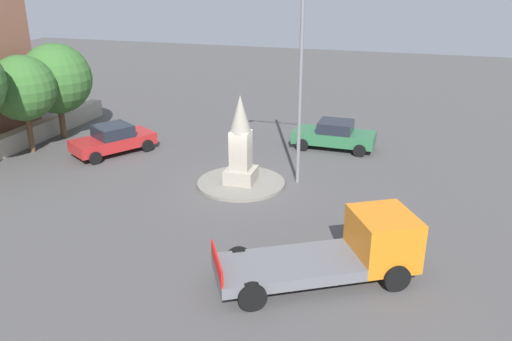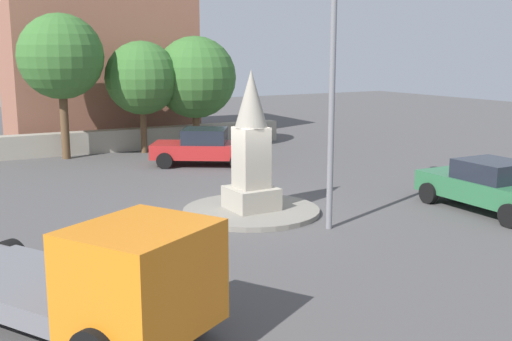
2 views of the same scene
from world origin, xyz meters
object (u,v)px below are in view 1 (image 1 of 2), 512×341
Objects in this scene: car_red_approaching at (113,139)px; truck_orange_parked_left at (346,250)px; streetlamp at (301,67)px; tree_far_corner at (23,88)px; car_green_near_island at (334,135)px; tree_near_wall at (56,79)px; monument at (241,144)px.

truck_orange_parked_left reaches higher than car_red_approaching.
streetlamp is 1.94× the size of car_red_approaching.
tree_far_corner reaches higher than truck_orange_parked_left.
streetlamp is at bearing -67.00° from truck_orange_parked_left.
car_green_near_island is (-10.84, -3.92, 0.00)m from car_red_approaching.
tree_near_wall is (4.08, -1.54, 2.60)m from car_red_approaching.
car_green_near_island is at bearing -118.03° from monument.
car_red_approaching is 11.53m from car_green_near_island.
truck_orange_parked_left reaches higher than car_green_near_island.
car_red_approaching is 5.06m from tree_far_corner.
tree_far_corner reaches higher than car_red_approaching.
car_green_near_island is at bearing -79.99° from truck_orange_parked_left.
streetlamp reaches higher than tree_near_wall.
streetlamp is 10.97m from car_red_approaching.
monument is at bearing 174.51° from tree_far_corner.
monument is at bearing 164.14° from car_red_approaching.
streetlamp reaches higher than monument.
tree_near_wall is (14.93, 2.38, 2.60)m from car_green_near_island.
tree_far_corner is at bearing 13.74° from car_red_approaching.
car_green_near_island is 12.46m from truck_orange_parked_left.
monument is at bearing 162.44° from tree_near_wall.
car_red_approaching is 0.89× the size of tree_far_corner.
truck_orange_parked_left is 1.27× the size of tree_far_corner.
tree_far_corner is at bearing -23.03° from truck_orange_parked_left.
truck_orange_parked_left is at bearing 156.97° from tree_far_corner.
truck_orange_parked_left is at bearing 113.00° from streetlamp.
streetlamp is 1.72× the size of tree_far_corner.
tree_near_wall is at bearing -10.89° from streetlamp.
tree_near_wall is at bearing -30.03° from truck_orange_parked_left.
tree_far_corner is (11.80, -1.13, 1.46)m from monument.
car_green_near_island is 0.82× the size of tree_near_wall.
tree_near_wall is at bearing -92.61° from tree_far_corner.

